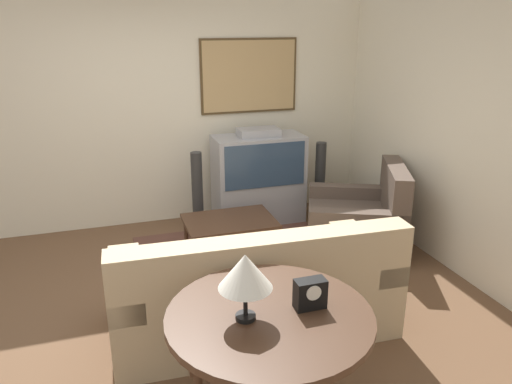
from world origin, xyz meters
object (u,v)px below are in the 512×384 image
Objects in this scene: armchair at (359,222)px; speaker_tower_right at (320,182)px; tv at (258,178)px; coffee_table at (230,223)px; table_lamp at (245,272)px; speaker_tower_left at (198,195)px; mantel_clock at (310,294)px; couch at (254,293)px; console_table at (270,325)px.

armchair is 0.96m from speaker_tower_right.
tv is 1.33m from armchair.
coffee_table is at bearing -124.73° from tv.
speaker_tower_left is at bearing 83.54° from table_lamp.
tv is 3.27m from mantel_clock.
mantel_clock is 0.18× the size of speaker_tower_right.
speaker_tower_left reaches higher than coffee_table.
tv is at bearing 7.14° from speaker_tower_left.
couch is at bearing -96.52° from coffee_table.
table_lamp is (-0.14, -0.00, 0.35)m from console_table.
coffee_table is (-0.58, -0.84, -0.17)m from tv.
mantel_clock is (0.37, -0.00, -0.19)m from table_lamp.
console_table is at bearing 1.80° from table_lamp.
coffee_table is 0.96× the size of speaker_tower_right.
coffee_table is at bearing -93.90° from couch.
couch is 2.32× the size of speaker_tower_right.
mantel_clock reaches higher than armchair.
console_table is 1.22× the size of speaker_tower_left.
coffee_table is 0.96× the size of speaker_tower_left.
speaker_tower_left is at bearing 86.12° from console_table.
armchair is at bearing -141.42° from couch.
coffee_table is at bearing -74.20° from armchair.
tv is 1.27× the size of coffee_table.
armchair is at bearing -52.97° from tv.
tv is 3.40m from table_lamp.
console_table is 0.37m from table_lamp.
tv is 0.77m from speaker_tower_left.
coffee_table is at bearing 86.28° from mantel_clock.
console_table is 1.22× the size of speaker_tower_right.
table_lamp reaches higher than coffee_table.
armchair is at bearing -31.49° from speaker_tower_left.
console_table is at bearing -15.40° from armchair.
couch is 2.42× the size of coffee_table.
speaker_tower_right reaches higher than couch.
mantel_clock is at bearing -0.12° from table_lamp.
tv is 0.90× the size of armchair.
console_table is 3.09m from speaker_tower_left.
armchair is at bearing 50.45° from console_table.
console_table is at bearing -99.40° from coffee_table.
mantel_clock is (-1.52, -2.12, 0.61)m from armchair.
coffee_table is 0.77m from speaker_tower_left.
table_lamp is (-0.52, -2.32, 0.72)m from coffee_table.
coffee_table is at bearing -76.70° from speaker_tower_left.
coffee_table is 0.79× the size of console_table.
armchair is (1.51, 1.10, -0.03)m from couch.
mantel_clock is at bearing -89.54° from speaker_tower_left.
mantel_clock is at bearing -11.39° from armchair.
mantel_clock is at bearing -1.28° from console_table.
couch is 2.32× the size of speaker_tower_left.
table_lamp reaches higher than console_table.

